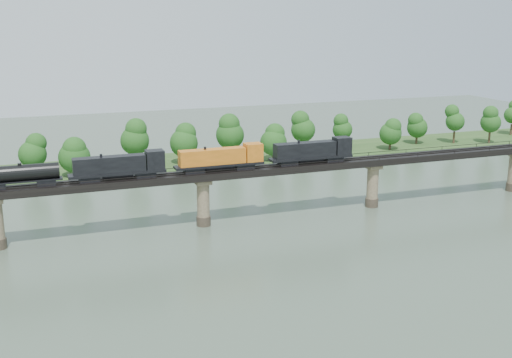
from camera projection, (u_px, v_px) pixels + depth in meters
name	position (u px, v px, depth m)	size (l,w,h in m)	color
ground	(252.00, 279.00, 106.90)	(400.00, 400.00, 0.00)	#3B4C3C
far_bank	(152.00, 166.00, 184.08)	(300.00, 24.00, 1.60)	#28451B
bridge	(203.00, 200.00, 132.86)	(236.00, 30.00, 11.50)	#473A2D
bridge_superstructure	(203.00, 171.00, 131.30)	(220.00, 4.90, 0.75)	black
far_treeline	(125.00, 143.00, 175.30)	(289.06, 17.54, 13.60)	#382619
freight_train	(187.00, 161.00, 129.70)	(76.23, 2.97, 5.25)	black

